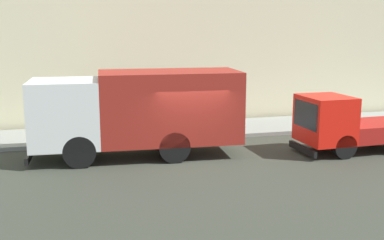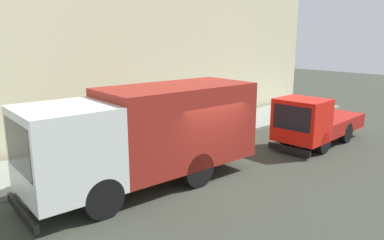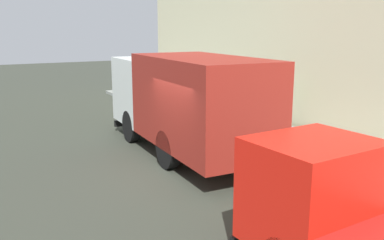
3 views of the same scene
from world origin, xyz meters
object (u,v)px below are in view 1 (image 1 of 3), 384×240
at_px(large_utility_truck, 138,109).
at_px(small_flatbed_truck, 351,125).
at_px(pedestrian_walking, 112,106).
at_px(street_sign_post, 123,104).

relative_size(large_utility_truck, small_flatbed_truck, 1.42).
distance_m(small_flatbed_truck, pedestrian_walking, 10.25).
height_order(large_utility_truck, small_flatbed_truck, large_utility_truck).
distance_m(pedestrian_walking, street_sign_post, 2.46).
distance_m(large_utility_truck, pedestrian_walking, 4.74).
bearing_deg(small_flatbed_truck, large_utility_truck, 78.41).
height_order(large_utility_truck, street_sign_post, large_utility_truck).
bearing_deg(small_flatbed_truck, street_sign_post, 64.11).
height_order(small_flatbed_truck, pedestrian_walking, small_flatbed_truck).
relative_size(pedestrian_walking, street_sign_post, 0.73).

